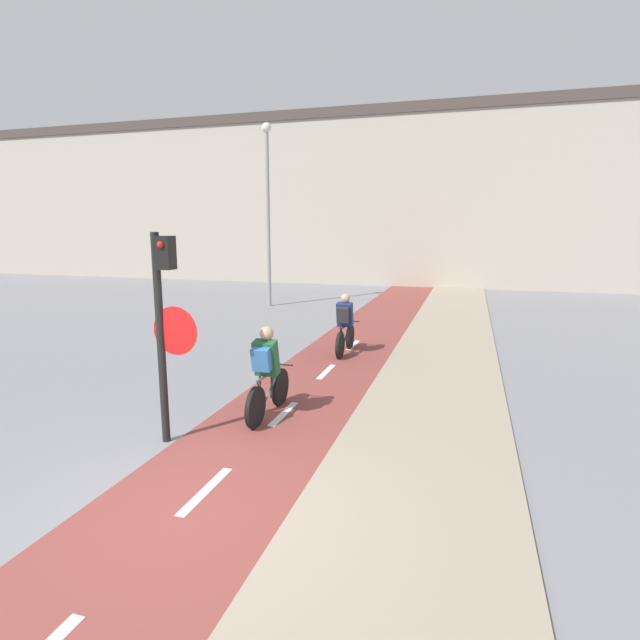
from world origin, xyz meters
name	(u,v)px	position (x,y,z in m)	size (l,w,h in m)	color
ground_plane	(182,516)	(0.00, 0.00, 0.00)	(120.00, 120.00, 0.00)	gray
bike_lane	(182,515)	(0.00, 0.00, 0.01)	(2.17, 60.00, 0.02)	brown
sidewalk_strip	(400,554)	(2.28, 0.00, 0.03)	(2.40, 60.00, 0.05)	gray
building_row_background	(420,200)	(0.00, 24.06, 4.50)	(60.00, 5.20, 8.99)	#B2A899
traffic_light_pole	(165,315)	(-1.15, 1.59, 1.82)	(0.67, 0.26, 2.92)	black
street_lamp_far	(268,196)	(-4.62, 13.65, 4.14)	(0.36, 0.36, 6.77)	gray
cyclist_near	(267,374)	(-0.22, 2.85, 0.71)	(0.46, 1.66, 1.47)	black
cyclist_far	(345,325)	(-0.01, 7.13, 0.70)	(0.46, 1.64, 1.46)	black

